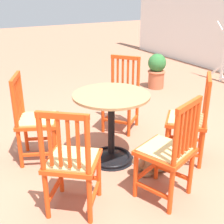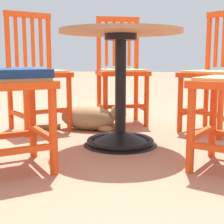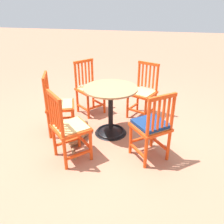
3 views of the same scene
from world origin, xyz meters
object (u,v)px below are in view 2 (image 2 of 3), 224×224
object	(u,v)px
orange_chair_tucked_in	(37,74)
tabby_cat	(92,118)
orange_chair_at_corner	(2,81)
orange_chair_by_planter	(216,75)
orange_chair_near_fence	(121,73)
cafe_table	(120,101)

from	to	relation	value
orange_chair_tucked_in	tabby_cat	bearing A→B (deg)	-83.76
orange_chair_tucked_in	orange_chair_at_corner	distance (m)	1.00
orange_chair_by_planter	orange_chair_at_corner	distance (m)	1.59
orange_chair_by_planter	orange_chair_near_fence	bearing A→B (deg)	71.65
orange_chair_by_planter	orange_chair_near_fence	world-z (taller)	same
cafe_table	orange_chair_near_fence	xyz separation A→B (m)	(0.76, 0.11, 0.15)
orange_chair_by_planter	orange_chair_at_corner	size ratio (longest dim) A/B	1.00
orange_chair_at_corner	orange_chair_by_planter	bearing A→B (deg)	-45.31
cafe_table	tabby_cat	size ratio (longest dim) A/B	1.03
orange_chair_near_fence	orange_chair_tucked_in	distance (m)	0.71
orange_chair_tucked_in	cafe_table	bearing A→B (deg)	-117.64
tabby_cat	orange_chair_at_corner	bearing A→B (deg)	168.74
orange_chair_by_planter	orange_chair_tucked_in	distance (m)	1.36
cafe_table	orange_chair_near_fence	world-z (taller)	orange_chair_near_fence
orange_chair_near_fence	orange_chair_by_planter	bearing A→B (deg)	-108.35
orange_chair_by_planter	orange_chair_near_fence	distance (m)	0.79
orange_chair_at_corner	tabby_cat	bearing A→B (deg)	-11.26
orange_chair_near_fence	orange_chair_at_corner	size ratio (longest dim) A/B	1.00
orange_chair_by_planter	orange_chair_tucked_in	xyz separation A→B (m)	(-0.14, 1.35, 0.00)
cafe_table	orange_chair_at_corner	size ratio (longest dim) A/B	0.83
cafe_table	tabby_cat	xyz separation A→B (m)	(0.42, 0.28, -0.19)
cafe_table	orange_chair_tucked_in	distance (m)	0.81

